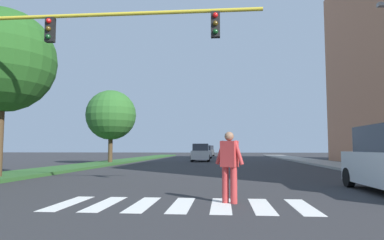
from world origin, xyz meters
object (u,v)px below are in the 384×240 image
at_px(tree_far, 111,115).
at_px(sedan_far_horizon, 209,151).
at_px(traffic_light_gantry, 50,51).
at_px(pedestrian_performer, 229,163).
at_px(sedan_midblock, 201,153).
at_px(sedan_distant, 204,152).
at_px(tree_mid, 2,60).

height_order(tree_far, sedan_far_horizon, tree_far).
height_order(tree_far, traffic_light_gantry, traffic_light_gantry).
relative_size(tree_far, sedan_far_horizon, 1.29).
relative_size(pedestrian_performer, sedan_far_horizon, 0.37).
xyz_separation_m(traffic_light_gantry, sedan_midblock, (3.33, 23.43, -3.60)).
xyz_separation_m(traffic_light_gantry, sedan_distant, (3.06, 34.64, -3.63)).
relative_size(tree_mid, tree_far, 1.18).
xyz_separation_m(tree_far, traffic_light_gantry, (3.71, -17.18, 0.38)).
distance_m(traffic_light_gantry, sedan_far_horizon, 47.69).
distance_m(tree_mid, sedan_midblock, 22.02).
bearing_deg(sedan_distant, traffic_light_gantry, -95.05).
relative_size(sedan_distant, sedan_far_horizon, 1.01).
height_order(traffic_light_gantry, pedestrian_performer, traffic_light_gantry).
distance_m(pedestrian_performer, sedan_distant, 36.80).
xyz_separation_m(tree_mid, sedan_distant, (6.72, 31.67, -4.18)).
bearing_deg(sedan_midblock, sedan_distant, 91.40).
height_order(tree_mid, sedan_midblock, tree_mid).
bearing_deg(sedan_far_horizon, traffic_light_gantry, -93.77).
relative_size(tree_far, sedan_midblock, 1.41).
bearing_deg(sedan_far_horizon, sedan_distant, -90.28).
bearing_deg(tree_mid, tree_far, 90.22).
bearing_deg(sedan_midblock, pedestrian_performer, -84.78).
relative_size(tree_mid, sedan_far_horizon, 1.52).
xyz_separation_m(tree_mid, tree_far, (-0.06, 14.22, -0.93)).
height_order(sedan_midblock, sedan_far_horizon, sedan_far_horizon).
bearing_deg(sedan_far_horizon, sedan_midblock, -89.50).
bearing_deg(sedan_distant, sedan_midblock, -88.60).
relative_size(tree_mid, sedan_midblock, 1.66).
distance_m(tree_far, sedan_midblock, 9.95).
relative_size(traffic_light_gantry, sedan_far_horizon, 2.13).
bearing_deg(sedan_distant, tree_mid, -101.98).
height_order(tree_far, pedestrian_performer, tree_far).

